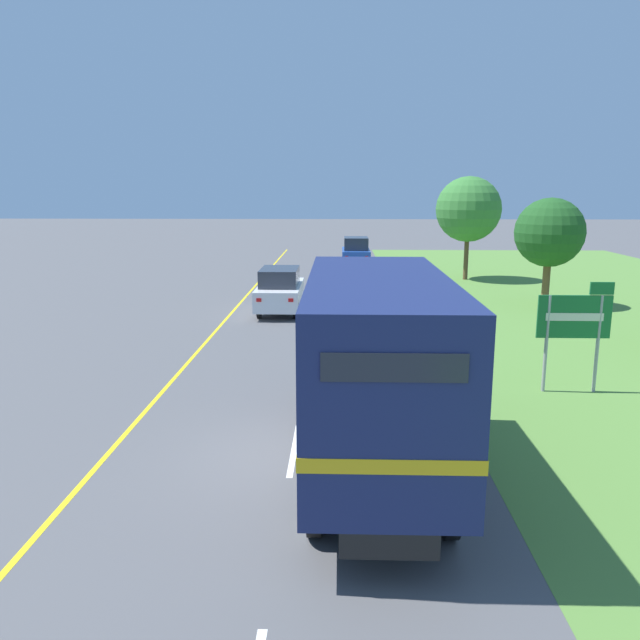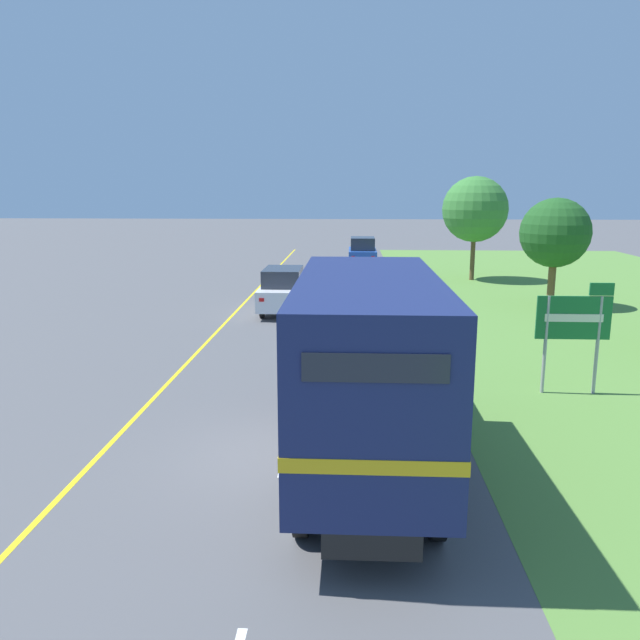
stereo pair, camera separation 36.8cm
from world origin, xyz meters
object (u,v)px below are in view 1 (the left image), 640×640
(horse_trailer_truck, at_px, (375,360))
(lead_car_white, at_px, (280,290))
(roadside_tree_mid, at_px, (550,233))
(roadside_tree_far, at_px, (468,209))
(lead_car_blue_ahead, at_px, (356,253))
(highway_sign, at_px, (575,321))

(horse_trailer_truck, bearing_deg, lead_car_white, 102.01)
(roadside_tree_mid, distance_m, roadside_tree_far, 8.48)
(lead_car_white, distance_m, roadside_tree_far, 14.54)
(lead_car_blue_ahead, bearing_deg, lead_car_white, -103.43)
(highway_sign, relative_size, roadside_tree_far, 0.49)
(highway_sign, bearing_deg, lead_car_blue_ahead, 100.94)
(highway_sign, distance_m, roadside_tree_far, 20.83)
(lead_car_white, distance_m, lead_car_blue_ahead, 15.54)
(horse_trailer_truck, relative_size, lead_car_white, 1.94)
(lead_car_blue_ahead, distance_m, roadside_tree_mid, 15.66)
(lead_car_white, distance_m, highway_sign, 13.55)
(horse_trailer_truck, distance_m, lead_car_blue_ahead, 30.14)
(roadside_tree_mid, bearing_deg, roadside_tree_far, 103.58)
(roadside_tree_far, bearing_deg, roadside_tree_mid, -76.42)
(horse_trailer_truck, distance_m, lead_car_white, 15.38)
(lead_car_blue_ahead, height_order, highway_sign, highway_sign)
(horse_trailer_truck, height_order, roadside_tree_far, roadside_tree_far)
(lead_car_white, relative_size, highway_sign, 1.54)
(horse_trailer_truck, height_order, lead_car_white, horse_trailer_truck)
(horse_trailer_truck, height_order, roadside_tree_mid, roadside_tree_mid)
(lead_car_blue_ahead, height_order, roadside_tree_mid, roadside_tree_mid)
(lead_car_blue_ahead, xyz_separation_m, roadside_tree_mid, (8.26, -13.11, 2.24))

